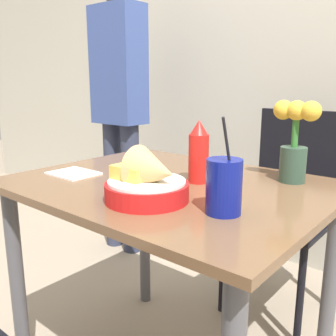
{
  "coord_description": "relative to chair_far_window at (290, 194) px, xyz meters",
  "views": [
    {
      "loc": [
        0.73,
        -0.88,
        1.05
      ],
      "look_at": [
        0.04,
        -0.06,
        0.8
      ],
      "focal_mm": 40.0,
      "sensor_mm": 36.0,
      "label": 1
    }
  ],
  "objects": [
    {
      "name": "person_standing",
      "position": [
        -1.04,
        -0.09,
        0.42
      ],
      "size": [
        0.32,
        0.18,
        1.66
      ],
      "color": "#2D3347",
      "rests_on": "ground_plane"
    },
    {
      "name": "food_basket",
      "position": [
        -0.01,
        -0.95,
        0.25
      ],
      "size": [
        0.22,
        0.22,
        0.15
      ],
      "color": "red",
      "rests_on": "dining_table"
    },
    {
      "name": "wall_window",
      "position": [
        -0.09,
        0.43,
        0.76
      ],
      "size": [
        7.0,
        0.06,
        2.6
      ],
      "color": "#B7B2A3",
      "rests_on": "ground_plane"
    },
    {
      "name": "flower_vase",
      "position": [
        0.2,
        -0.52,
        0.34
      ],
      "size": [
        0.15,
        0.08,
        0.25
      ],
      "color": "#2D4738",
      "rests_on": "dining_table"
    },
    {
      "name": "napkin",
      "position": [
        -0.41,
        -0.9,
        0.2
      ],
      "size": [
        0.16,
        0.13,
        0.01
      ],
      "color": "white",
      "rests_on": "dining_table"
    },
    {
      "name": "chair_far_window",
      "position": [
        0.0,
        0.0,
        0.0
      ],
      "size": [
        0.4,
        0.4,
        0.92
      ],
      "color": "black",
      "rests_on": "ground_plane"
    },
    {
      "name": "ketchup_bottle",
      "position": [
        -0.02,
        -0.71,
        0.3
      ],
      "size": [
        0.06,
        0.06,
        0.2
      ],
      "color": "red",
      "rests_on": "dining_table"
    },
    {
      "name": "dining_table",
      "position": [
        -0.09,
        -0.76,
        0.08
      ],
      "size": [
        0.96,
        0.76,
        0.74
      ],
      "color": "brown",
      "rests_on": "ground_plane"
    },
    {
      "name": "drink_cup",
      "position": [
        0.19,
        -0.91,
        0.26
      ],
      "size": [
        0.09,
        0.09,
        0.23
      ],
      "color": "navy",
      "rests_on": "dining_table"
    }
  ]
}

